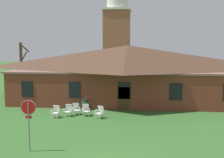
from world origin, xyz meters
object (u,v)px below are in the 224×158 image
object	(u,v)px
lawn_chair_right_end	(100,112)
trash_bin	(85,104)
lawn_chair_by_porch	(56,111)
lawn_chair_near_door	(68,110)
stop_sign	(29,115)
lawn_chair_left_end	(76,109)
lawn_chair_middle	(86,110)

from	to	relation	value
lawn_chair_right_end	trash_bin	xyz separation A→B (m)	(-1.77, 2.65, -0.00)
lawn_chair_by_porch	lawn_chair_near_door	size ratio (longest dim) A/B	1.00
stop_sign	lawn_chair_left_end	bearing A→B (deg)	86.07
lawn_chair_middle	lawn_chair_by_porch	bearing A→B (deg)	-160.89
lawn_chair_near_door	lawn_chair_middle	bearing A→B (deg)	10.66
stop_sign	lawn_chair_middle	world-z (taller)	stop_sign
lawn_chair_near_door	lawn_chair_middle	world-z (taller)	same
lawn_chair_right_end	lawn_chair_near_door	bearing A→B (deg)	173.37
lawn_chair_near_door	lawn_chair_right_end	xyz separation A→B (m)	(2.68, -0.31, 0.00)
lawn_chair_near_door	lawn_chair_middle	size ratio (longest dim) A/B	1.00
trash_bin	lawn_chair_middle	bearing A→B (deg)	-75.87
stop_sign	lawn_chair_near_door	world-z (taller)	stop_sign
lawn_chair_middle	trash_bin	bearing A→B (deg)	104.13
lawn_chair_middle	stop_sign	bearing A→B (deg)	-100.52
lawn_chair_right_end	lawn_chair_middle	bearing A→B (deg)	155.16
lawn_chair_left_end	lawn_chair_middle	bearing A→B (deg)	-15.92
lawn_chair_by_porch	lawn_chair_middle	distance (m)	2.43
stop_sign	lawn_chair_by_porch	size ratio (longest dim) A/B	2.94
lawn_chair_left_end	trash_bin	xyz separation A→B (m)	(0.37, 1.82, -0.00)
stop_sign	lawn_chair_left_end	xyz separation A→B (m)	(0.55, 8.07, -1.50)
lawn_chair_by_porch	lawn_chair_middle	bearing A→B (deg)	19.11
lawn_chair_left_end	trash_bin	world-z (taller)	trash_bin
stop_sign	lawn_chair_left_end	distance (m)	8.23
lawn_chair_left_end	stop_sign	bearing A→B (deg)	-93.93
stop_sign	lawn_chair_by_porch	distance (m)	7.23
lawn_chair_by_porch	lawn_chair_near_door	xyz separation A→B (m)	(0.87, 0.53, 0.00)
lawn_chair_left_end	trash_bin	size ratio (longest dim) A/B	0.98
lawn_chair_by_porch	lawn_chair_right_end	xyz separation A→B (m)	(3.55, 0.22, 0.00)
lawn_chair_left_end	lawn_chair_near_door	bearing A→B (deg)	-135.23
lawn_chair_near_door	stop_sign	bearing A→B (deg)	-90.20
lawn_chair_by_porch	trash_bin	size ratio (longest dim) A/B	0.98
lawn_chair_by_porch	lawn_chair_middle	size ratio (longest dim) A/B	1.00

